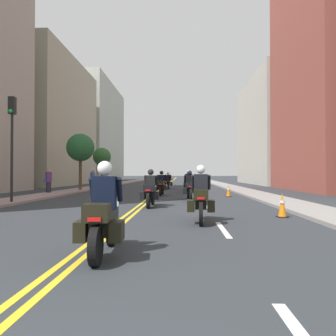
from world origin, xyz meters
The scene contains 23 objects.
ground_plane centered at (0.00, 48.00, 0.00)m, with size 264.00×264.00×0.00m, color #2B2F34.
sidewalk_left centered at (-6.66, 48.00, 0.06)m, with size 2.00×144.00×0.12m, color gray.
sidewalk_right centered at (6.66, 48.00, 0.06)m, with size 2.00×144.00×0.12m, color gray.
centreline_yellow_inner centered at (-0.12, 48.00, 0.00)m, with size 0.12×132.00×0.01m, color yellow.
centreline_yellow_outer centered at (0.12, 48.00, 0.00)m, with size 0.12×132.00×0.01m, color yellow.
lane_dashes_white centered at (2.83, 29.00, 0.00)m, with size 0.14×56.40×0.01m.
building_left_1 centered at (-14.33, 39.27, 7.67)m, with size 6.74×18.09×15.34m.
building_left_2 centered at (-15.31, 61.02, 9.02)m, with size 8.71×21.61×18.05m.
building_right_2 centered at (14.75, 44.64, 7.03)m, with size 7.58×18.77×14.07m.
motorcycle_0 centered at (0.43, 5.18, 0.66)m, with size 0.78×2.11×1.65m.
motorcycle_1 centered at (2.34, 9.13, 0.69)m, with size 0.78×2.18×1.68m.
motorcycle_2 centered at (0.45, 13.51, 0.66)m, with size 0.77×2.23×1.61m.
motorcycle_3 centered at (2.22, 17.19, 0.65)m, with size 0.78×2.18×1.59m.
motorcycle_4 centered at (0.48, 20.89, 0.66)m, with size 0.77×2.28×1.60m.
motorcycle_5 centered at (2.34, 25.07, 0.69)m, with size 0.78×2.18×1.68m.
motorcycle_6 centered at (0.56, 29.71, 0.63)m, with size 0.78×2.24×1.56m.
traffic_cone_0 centered at (5.05, 10.38, 0.39)m, with size 0.33×0.33×0.79m.
traffic_cone_1 centered at (4.64, 19.73, 0.37)m, with size 0.33×0.33×0.74m.
traffic_light_near centered at (-6.06, 14.42, 3.40)m, with size 0.28×0.38×4.97m.
pedestrian_1 centered at (-6.38, 29.44, 0.91)m, with size 0.38×0.42×1.75m.
pedestrian_2 centered at (-7.32, 21.72, 0.90)m, with size 0.44×0.46×1.74m.
street_tree_0 centered at (-6.70, 34.27, 3.16)m, with size 1.91×1.91×4.16m.
street_tree_1 centered at (-6.30, 25.52, 3.46)m, with size 2.21×2.21×4.60m.
Camera 1 is at (1.77, -0.46, 1.43)m, focal length 35.23 mm.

